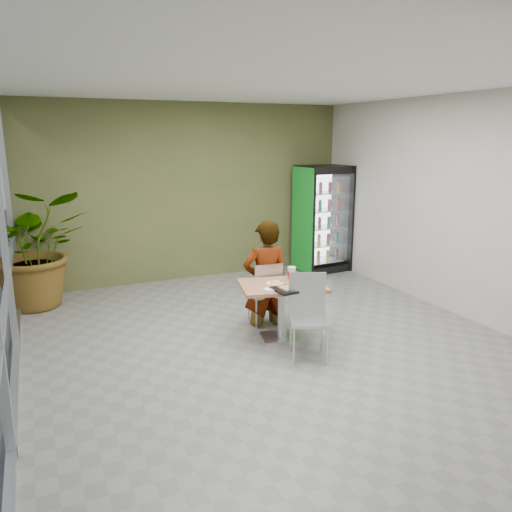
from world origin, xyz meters
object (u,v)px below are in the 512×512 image
Objects in this scene: seated_woman at (266,284)px; soda_cup at (292,274)px; chair_far at (266,289)px; chair_near at (308,309)px; cafeteria_tray at (293,289)px; beverage_fridge at (323,219)px; dining_table at (282,300)px; potted_plant at (35,248)px.

seated_woman is 9.47× the size of soda_cup.
chair_far is 1.10m from chair_near.
beverage_fridge is (2.33, 3.09, 0.26)m from cafeteria_tray.
beverage_fridge reaches higher than chair_far.
dining_table is 0.35m from cafeteria_tray.
chair_far is 3.66m from potted_plant.
beverage_fridge reaches higher than dining_table.
soda_cup is 0.09× the size of beverage_fridge.
soda_cup is 3.49m from beverage_fridge.
chair_far is (0.03, 0.53, -0.01)m from dining_table.
dining_table is 2.55× the size of cafeteria_tray.
dining_table is 0.53m from chair_far.
cafeteria_tray is at bearing -46.62° from potted_plant.
beverage_fridge reaches higher than seated_woman.
soda_cup is (0.15, -0.45, 0.31)m from chair_far.
dining_table is 1.19× the size of chair_near.
potted_plant reaches higher than cafeteria_tray.
seated_woman reaches higher than cafeteria_tray.
cafeteria_tray is (-0.02, -0.80, 0.23)m from chair_far.
dining_table is at bearing 91.82° from seated_woman.
beverage_fridge is at bearing 0.70° from potted_plant.
seated_woman is at bearing -37.01° from potted_plant.
seated_woman is (0.01, 0.04, 0.06)m from chair_far.
chair_far is at bearing -37.66° from potted_plant.
soda_cup is 0.40m from cafeteria_tray.
potted_plant is (-2.86, 3.03, 0.15)m from cafeteria_tray.
soda_cup reaches higher than chair_far.
seated_woman is at bearing 87.87° from cafeteria_tray.
dining_table is 0.36m from soda_cup.
seated_woman is (0.04, 0.58, 0.06)m from dining_table.
chair_near is (0.06, -0.56, 0.05)m from dining_table.
cafeteria_tray is 4.17m from potted_plant.
seated_woman reaches higher than chair_near.
cafeteria_tray is (-0.05, 0.29, 0.17)m from chair_near.
seated_woman is 0.97× the size of potted_plant.
chair_near is at bearing 96.58° from seated_woman.
chair_far is at bearing 84.04° from seated_woman.
soda_cup is at bearing 111.17° from seated_woman.
beverage_fridge is (2.33, 2.82, 0.49)m from dining_table.
beverage_fridge is at bearing 52.99° from cafeteria_tray.
chair_near is at bearing -100.43° from soda_cup.
soda_cup reaches higher than cafeteria_tray.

